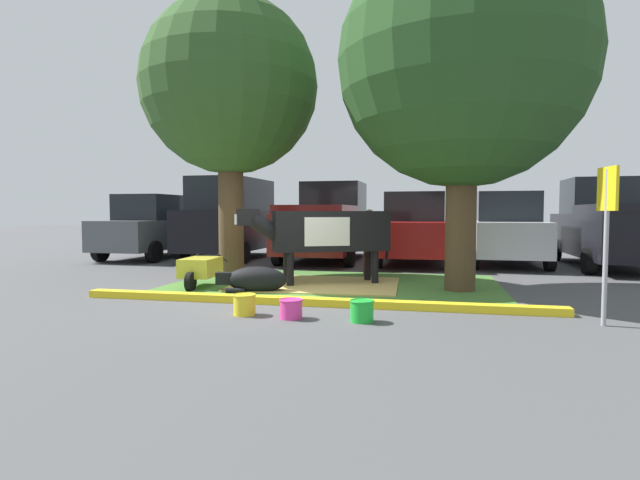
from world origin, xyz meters
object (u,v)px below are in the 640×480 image
Objects in this scene: person_handler at (369,241)px; bucket_green at (362,310)px; bucket_pink at (291,308)px; pickup_truck_black at (611,226)px; calf_lying at (255,280)px; shade_tree_right at (463,63)px; sedan_blue at (154,227)px; wheelbarrow at (200,268)px; sedan_silver at (505,230)px; cow_holstein at (325,232)px; bucket_yellow at (245,304)px; shade_tree_left at (230,88)px; pickup_truck_maroon at (328,224)px; parking_sign at (607,214)px; suv_black at (233,219)px; sedan_red at (416,229)px.

person_handler reaches higher than bucket_green.
pickup_truck_black is at bearing 50.79° from bucket_pink.
calf_lying reaches higher than bucket_green.
shade_tree_right is 1.46× the size of sedan_blue.
pickup_truck_black reaches higher than wheelbarrow.
wheelbarrow reaches higher than bucket_green.
shade_tree_right is 6.27m from sedan_silver.
sedan_blue is (-6.83, 7.95, 0.84)m from bucket_pink.
person_handler is at bearing 65.15° from cow_holstein.
pickup_truck_black reaches higher than bucket_yellow.
shade_tree_left is 5.69m from pickup_truck_maroon.
shade_tree_left reaches higher than wheelbarrow.
calf_lying is (-3.67, -0.99, -3.94)m from shade_tree_right.
pickup_truck_black reaches higher than person_handler.
sedan_silver is at bearing 73.82° from shade_tree_right.
shade_tree_right reaches higher than bucket_pink.
pickup_truck_maroon reaches higher than parking_sign.
bucket_yellow is at bearing -52.13° from sedan_blue.
shade_tree_right is at bearing 42.86° from bucket_yellow.
person_handler is at bearing -36.34° from suv_black.
bucket_green is (-1.44, -2.99, -4.03)m from shade_tree_right.
shade_tree_left reaches higher than cow_holstein.
sedan_silver is (1.50, 5.18, -3.20)m from shade_tree_right.
wheelbarrow is 6.25m from pickup_truck_maroon.
person_handler is (1.76, 2.76, 0.58)m from calf_lying.
parking_sign reaches higher than cow_holstein.
bucket_yellow is at bearing -137.14° from shade_tree_right.
bucket_green is at bearing -171.94° from parking_sign.
pickup_truck_maroon is (5.64, 0.47, 0.13)m from sedan_blue.
shade_tree_right is 19.27× the size of bucket_yellow.
pickup_truck_black is at bearing 28.54° from person_handler.
bucket_green is 0.08× the size of sedan_silver.
cow_holstein reaches higher than bucket_green.
pickup_truck_maroon is (1.31, 6.07, 0.73)m from wheelbarrow.
suv_black is 8.16m from sedan_silver.
shade_tree_right reaches higher than sedan_silver.
bucket_yellow is (-3.13, -2.91, -4.02)m from shade_tree_right.
pickup_truck_maroon reaches higher than bucket_green.
bucket_yellow is (0.53, -1.91, -0.08)m from calf_lying.
shade_tree_right reaches higher than parking_sign.
wheelbarrow is 7.10m from sedan_blue.
bucket_pink is (1.25, -2.00, -0.10)m from calf_lying.
bucket_yellow is 0.08× the size of sedan_red.
pickup_truck_maroon is (-2.16, 8.41, 0.96)m from bucket_green.
cow_holstein is 2.23× the size of calf_lying.
wheelbarrow is at bearing -158.69° from cow_holstein.
suv_black is at bearing 111.91° from shade_tree_left.
person_handler is 4.82m from bucket_green.
sedan_red is at bearing 100.88° from shade_tree_right.
wheelbarrow is at bearing -52.30° from sedan_blue.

